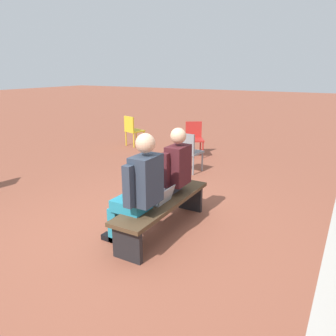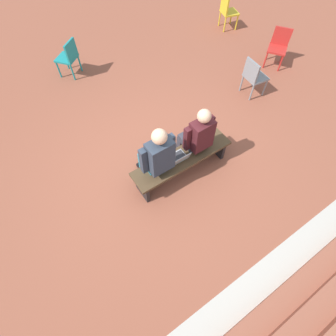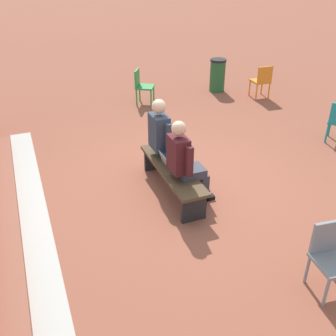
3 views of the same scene
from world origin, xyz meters
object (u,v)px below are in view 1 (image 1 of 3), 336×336
at_px(bench, 164,206).
at_px(person_adult, 138,188).
at_px(laptop, 161,198).
at_px(plastic_chair_far_left, 133,129).
at_px(plastic_chair_foreground, 189,150).
at_px(plastic_chair_near_bench_left, 194,137).
at_px(person_student, 171,173).

xyz_separation_m(bench, person_adult, (0.46, -0.07, 0.39)).
height_order(person_adult, laptop, person_adult).
distance_m(person_adult, plastic_chair_far_left, 5.46).
relative_size(person_adult, plastic_chair_foreground, 1.67).
height_order(laptop, plastic_chair_near_bench_left, plastic_chair_near_bench_left).
distance_m(bench, plastic_chair_foreground, 2.64).
bearing_deg(laptop, plastic_chair_near_bench_left, -160.39).
relative_size(person_adult, plastic_chair_near_bench_left, 1.67).
xyz_separation_m(plastic_chair_near_bench_left, plastic_chair_far_left, (-0.12, -1.95, 0.00)).
xyz_separation_m(person_adult, plastic_chair_near_bench_left, (-4.25, -1.30, -0.26)).
height_order(bench, plastic_chair_foreground, plastic_chair_foreground).
height_order(laptop, plastic_chair_foreground, plastic_chair_foreground).
bearing_deg(person_student, plastic_chair_far_left, -137.88).
distance_m(laptop, plastic_chair_foreground, 2.73).
bearing_deg(plastic_chair_far_left, plastic_chair_near_bench_left, 86.45).
bearing_deg(person_adult, plastic_chair_far_left, -143.38).
relative_size(laptop, plastic_chair_far_left, 0.38).
relative_size(bench, laptop, 5.62).
distance_m(person_student, plastic_chair_foreground, 2.33).
distance_m(plastic_chair_near_bench_left, plastic_chair_far_left, 1.95).
distance_m(person_student, plastic_chair_far_left, 4.86).
bearing_deg(plastic_chair_far_left, laptop, 39.77).
bearing_deg(person_student, plastic_chair_near_bench_left, -159.44).
distance_m(person_adult, plastic_chair_foreground, 3.07).
height_order(bench, person_student, person_student).
xyz_separation_m(person_adult, plastic_chair_foreground, (-2.95, -0.80, -0.26)).
distance_m(bench, person_student, 0.49).
height_order(person_adult, plastic_chair_foreground, person_adult).
bearing_deg(plastic_chair_foreground, plastic_chair_far_left, -120.24).
bearing_deg(plastic_chair_foreground, person_student, 20.35).
height_order(bench, plastic_chair_far_left, plastic_chair_far_left).
relative_size(bench, plastic_chair_near_bench_left, 2.14).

